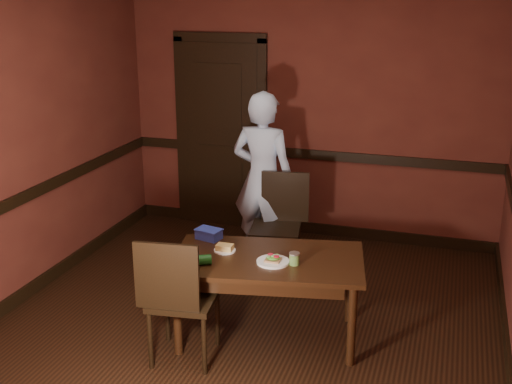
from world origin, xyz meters
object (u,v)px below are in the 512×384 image
Objects in this scene: chair_far at (275,227)px; chair_near at (184,296)px; food_tub at (209,234)px; cheese_saucer at (225,248)px; dining_table at (268,298)px; sauce_jar at (294,259)px; person at (263,179)px; sandwich_plate at (273,261)px.

chair_far is 0.99× the size of chair_near.
food_tub is at bearing -91.81° from chair_near.
chair_near reaches higher than food_tub.
cheese_saucer is at bearing -114.42° from chair_near.
dining_table is 15.41× the size of sauce_jar.
sauce_jar is (0.22, -0.06, 0.38)m from dining_table.
cheese_saucer is at bearing 100.02° from person.
food_tub is at bearing 136.70° from cheese_saucer.
dining_table is 0.69m from chair_near.
sandwich_plate is at bearing 114.88° from person.
dining_table is 1.48× the size of chair_far.
chair_near is 0.70m from sandwich_plate.
chair_far reaches higher than sandwich_plate.
sandwich_plate is (0.32, -1.18, 0.20)m from chair_far.
chair_near reaches higher than cheese_saucer.
cheese_saucer is 0.75× the size of food_tub.
chair_near is 5.75× the size of cheese_saucer.
person reaches higher than dining_table.
food_tub is at bearing 148.10° from dining_table.
cheese_saucer reaches higher than dining_table.
sandwich_plate is 0.16m from sauce_jar.
food_tub is at bearing 154.65° from sandwich_plate.
chair_near is at bearing -151.56° from sauce_jar.
sauce_jar is 0.58m from cheese_saucer.
chair_far is at bearing 84.19° from food_tub.
dining_table is at bearing -145.15° from chair_near.
chair_far is 0.57× the size of person.
sauce_jar is at bearing 120.29° from person.
sauce_jar is at bearing -6.27° from food_tub.
sauce_jar is at bearing 6.16° from sandwich_plate.
dining_table is 0.37m from sandwich_plate.
chair_far is at bearing 84.78° from cheese_saucer.
person is at bearing -98.16° from chair_near.
sandwich_plate reaches higher than cheese_saucer.
food_tub is (-0.21, 0.20, 0.02)m from cheese_saucer.
sauce_jar is at bearing -8.14° from cheese_saucer.
person is 6.96× the size of sandwich_plate.
chair_far is 1.24m from sandwich_plate.
person is at bearing 97.61° from dining_table.
sandwich_plate is at bearing -84.92° from chair_far.
food_tub reaches higher than sandwich_plate.
dining_table is 1.14m from chair_far.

